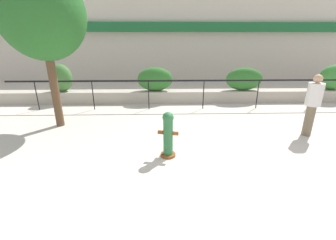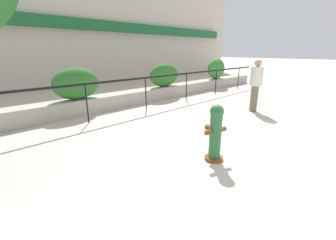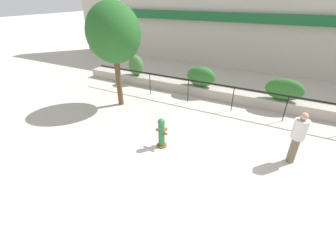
% 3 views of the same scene
% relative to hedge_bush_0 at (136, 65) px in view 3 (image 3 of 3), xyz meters
% --- Properties ---
extents(ground_plane, '(120.00, 120.00, 0.00)m').
position_rel_hedge_bush_0_xyz_m(ground_plane, '(5.87, -6.00, -1.07)').
color(ground_plane, beige).
extents(building_facade, '(30.00, 1.36, 8.00)m').
position_rel_hedge_bush_0_xyz_m(building_facade, '(5.87, 5.98, 2.91)').
color(building_facade, beige).
rests_on(building_facade, ground).
extents(planter_wall_low, '(18.00, 0.70, 0.50)m').
position_rel_hedge_bush_0_xyz_m(planter_wall_low, '(5.87, 0.00, -0.82)').
color(planter_wall_low, '#ADA393').
rests_on(planter_wall_low, ground).
extents(fence_railing_segment, '(15.00, 0.05, 1.15)m').
position_rel_hedge_bush_0_xyz_m(fence_railing_segment, '(5.87, -1.10, -0.05)').
color(fence_railing_segment, black).
rests_on(fence_railing_segment, ground).
extents(hedge_bush_0, '(0.90, 0.70, 1.14)m').
position_rel_hedge_bush_0_xyz_m(hedge_bush_0, '(0.00, 0.00, 0.00)').
color(hedge_bush_0, '#427538').
rests_on(hedge_bush_0, planter_wall_low).
extents(hedge_bush_1, '(1.50, 0.70, 1.00)m').
position_rel_hedge_bush_0_xyz_m(hedge_bush_1, '(3.96, 0.00, -0.07)').
color(hedge_bush_1, '#2D6B28').
rests_on(hedge_bush_1, planter_wall_low).
extents(hedge_bush_2, '(1.60, 0.58, 0.97)m').
position_rel_hedge_bush_0_xyz_m(hedge_bush_2, '(7.83, 0.00, -0.09)').
color(hedge_bush_2, '#2D6B28').
rests_on(hedge_bush_2, planter_wall_low).
extents(fire_hydrant, '(0.48, 0.47, 1.08)m').
position_rel_hedge_bush_0_xyz_m(fire_hydrant, '(4.37, -4.95, -0.52)').
color(fire_hydrant, brown).
rests_on(fire_hydrant, ground).
extents(street_tree, '(2.36, 2.12, 4.48)m').
position_rel_hedge_bush_0_xyz_m(street_tree, '(0.99, -2.83, 2.15)').
color(street_tree, brown).
rests_on(street_tree, ground).
extents(pedestrian, '(0.51, 0.51, 1.73)m').
position_rel_hedge_bush_0_xyz_m(pedestrian, '(8.38, -3.83, -0.08)').
color(pedestrian, brown).
rests_on(pedestrian, ground).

